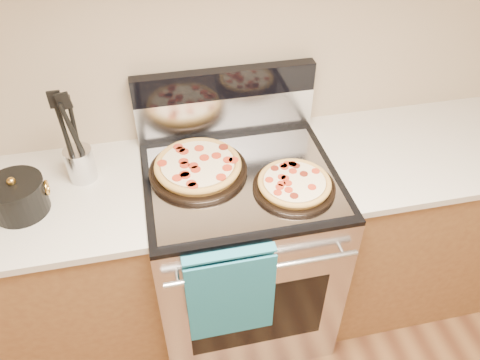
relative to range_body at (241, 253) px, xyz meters
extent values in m
plane|color=tan|center=(0.00, 0.35, 0.90)|extent=(4.00, 0.00, 4.00)
cube|color=#B7B7BC|center=(0.00, 0.00, 0.00)|extent=(0.76, 0.68, 0.90)
cube|color=black|center=(0.00, -0.34, 0.00)|extent=(0.56, 0.01, 0.40)
cube|color=black|center=(0.00, 0.00, 0.46)|extent=(0.76, 0.68, 0.02)
cube|color=silver|center=(0.00, 0.31, 0.56)|extent=(0.76, 0.06, 0.18)
cube|color=black|center=(0.00, 0.31, 0.71)|extent=(0.76, 0.06, 0.12)
cylinder|color=silver|center=(0.00, -0.38, 0.35)|extent=(0.70, 0.03, 0.03)
cube|color=gray|center=(0.00, -0.03, 0.47)|extent=(0.70, 0.55, 0.01)
cube|color=brown|center=(-0.88, 0.03, -0.01)|extent=(1.00, 0.62, 0.88)
cube|color=beige|center=(-0.88, 0.03, 0.45)|extent=(1.02, 0.64, 0.03)
cube|color=brown|center=(0.88, 0.03, -0.01)|extent=(1.00, 0.62, 0.88)
cube|color=beige|center=(0.88, 0.03, 0.45)|extent=(1.02, 0.64, 0.03)
cylinder|color=silver|center=(-0.60, 0.13, 0.53)|extent=(0.12, 0.12, 0.13)
cylinder|color=black|center=(-0.82, -0.01, 0.52)|extent=(0.21, 0.21, 0.12)
camera|label=1|loc=(-0.30, -1.37, 1.66)|focal=35.00mm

